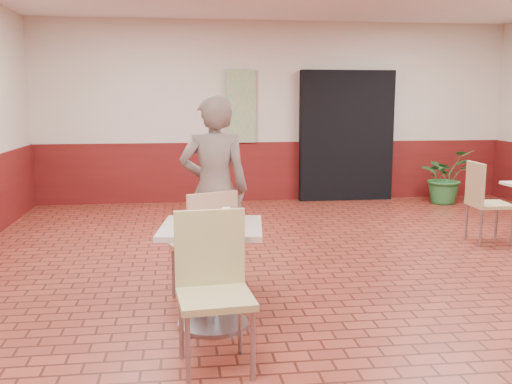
{
  "coord_description": "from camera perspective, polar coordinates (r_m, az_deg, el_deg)",
  "views": [
    {
      "loc": [
        -1.58,
        -4.57,
        1.72
      ],
      "look_at": [
        -0.98,
        0.09,
        0.95
      ],
      "focal_mm": 40.0,
      "sensor_mm": 36.0,
      "label": 1
    }
  ],
  "objects": [
    {
      "name": "room_shell",
      "position": [
        4.85,
        11.74,
        6.5
      ],
      "size": [
        8.01,
        10.01,
        3.01
      ],
      "color": "maroon",
      "rests_on": "ground"
    },
    {
      "name": "wainscot_band",
      "position": [
        4.99,
        11.36,
        -5.04
      ],
      "size": [
        8.0,
        10.0,
        1.0
      ],
      "color": "#561110",
      "rests_on": "ground"
    },
    {
      "name": "corridor_doorway",
      "position": [
        9.87,
        9.01,
        5.56
      ],
      "size": [
        1.6,
        0.22,
        2.2
      ],
      "primitive_type": "cube",
      "color": "black",
      "rests_on": "ground"
    },
    {
      "name": "promo_poster",
      "position": [
        9.57,
        -1.54,
        8.56
      ],
      "size": [
        0.5,
        0.03,
        1.2
      ],
      "primitive_type": "cube",
      "color": "gray",
      "rests_on": "wainscot_band"
    },
    {
      "name": "main_table",
      "position": [
        4.34,
        -4.42,
        -6.64
      ],
      "size": [
        0.75,
        0.75,
        0.79
      ],
      "rotation": [
        0.0,
        0.0,
        -0.12
      ],
      "color": "#BAA695",
      "rests_on": "ground"
    },
    {
      "name": "chair_main_front",
      "position": [
        3.72,
        -4.32,
        -8.88
      ],
      "size": [
        0.51,
        0.51,
        1.01
      ],
      "rotation": [
        0.0,
        0.0,
        0.1
      ],
      "color": "tan",
      "rests_on": "ground"
    },
    {
      "name": "chair_main_back",
      "position": [
        4.82,
        -4.96,
        -4.89
      ],
      "size": [
        0.59,
        0.59,
        0.97
      ],
      "rotation": [
        0.0,
        0.0,
        3.55
      ],
      "color": "tan",
      "rests_on": "ground"
    },
    {
      "name": "customer",
      "position": [
        5.33,
        -4.17,
        0.21
      ],
      "size": [
        0.65,
        0.44,
        1.76
      ],
      "primitive_type": "imported",
      "rotation": [
        0.0,
        0.0,
        3.11
      ],
      "color": "#6E5F55",
      "rests_on": "ground"
    },
    {
      "name": "serving_tray",
      "position": [
        4.27,
        -4.46,
        -3.14
      ],
      "size": [
        0.48,
        0.37,
        0.03
      ],
      "rotation": [
        0.0,
        0.0,
        -0.14
      ],
      "color": "red",
      "rests_on": "main_table"
    },
    {
      "name": "ring_donut",
      "position": [
        4.33,
        -5.63,
        -2.58
      ],
      "size": [
        0.12,
        0.12,
        0.03
      ],
      "primitive_type": "torus",
      "rotation": [
        0.0,
        0.0,
        0.24
      ],
      "color": "#D6904E",
      "rests_on": "serving_tray"
    },
    {
      "name": "long_john_donut",
      "position": [
        4.2,
        -3.85,
        -2.86
      ],
      "size": [
        0.15,
        0.09,
        0.04
      ],
      "rotation": [
        0.0,
        0.0,
        -0.18
      ],
      "color": "#DD7540",
      "rests_on": "serving_tray"
    },
    {
      "name": "paper_cup",
      "position": [
        4.38,
        -3.0,
        -2.07
      ],
      "size": [
        0.06,
        0.06,
        0.08
      ],
      "rotation": [
        0.0,
        0.0,
        -0.39
      ],
      "color": "white",
      "rests_on": "serving_tray"
    },
    {
      "name": "chair_second_left",
      "position": [
        7.38,
        21.84,
        -0.55
      ],
      "size": [
        0.47,
        0.47,
        0.97
      ],
      "rotation": [
        0.0,
        0.0,
        1.52
      ],
      "color": "tan",
      "rests_on": "ground"
    },
    {
      "name": "potted_plant",
      "position": [
        9.97,
        18.36,
        1.48
      ],
      "size": [
        1.03,
        0.97,
        0.9
      ],
      "primitive_type": "imported",
      "rotation": [
        0.0,
        0.0,
        0.43
      ],
      "color": "#29672D",
      "rests_on": "ground"
    }
  ]
}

